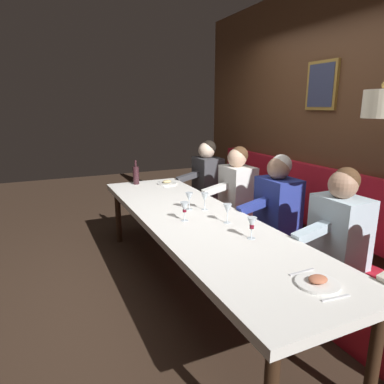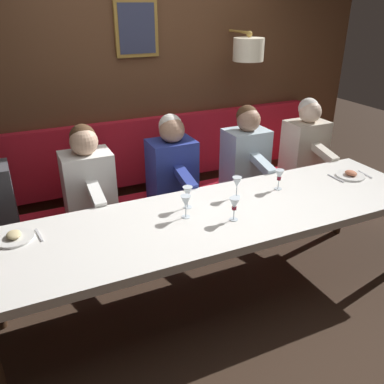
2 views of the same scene
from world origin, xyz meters
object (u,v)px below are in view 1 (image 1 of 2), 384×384
object	(u,v)px
diner_far	(237,183)
wine_glass_2	(205,198)
wine_glass_1	(189,197)
wine_glass_4	(184,208)
dining_table	(196,223)
wine_bottle	(136,175)
wine_glass_3	(252,224)
diner_near	(340,221)
diner_middle	(278,198)
wine_glass_0	(228,209)
diner_farthest	(207,172)

from	to	relation	value
diner_far	wine_glass_2	distance (m)	0.91
diner_far	wine_glass_1	world-z (taller)	diner_far
wine_glass_1	wine_glass_4	bearing A→B (deg)	-121.26
dining_table	wine_bottle	size ratio (longest dim) A/B	10.95
dining_table	wine_glass_4	world-z (taller)	wine_glass_4
wine_glass_3	dining_table	bearing A→B (deg)	104.41
wine_glass_1	wine_bottle	xyz separation A→B (m)	(-0.16, 1.26, -0.00)
diner_near	diner_middle	bearing A→B (deg)	90.00
diner_middle	wine_glass_2	bearing A→B (deg)	166.48
wine_glass_2	wine_glass_4	world-z (taller)	same
wine_glass_0	diner_middle	bearing A→B (deg)	18.66
dining_table	diner_near	xyz separation A→B (m)	(0.88, -0.76, 0.13)
wine_bottle	diner_farthest	bearing A→B (deg)	0.30
wine_glass_0	wine_bottle	xyz separation A→B (m)	(-0.29, 1.74, -0.00)
wine_glass_2	wine_glass_4	size ratio (longest dim) A/B	1.00
wine_glass_1	wine_bottle	size ratio (longest dim) A/B	0.55
dining_table	diner_middle	bearing A→B (deg)	-0.08
wine_bottle	wine_glass_3	bearing A→B (deg)	-82.70
diner_far	diner_farthest	world-z (taller)	same
diner_near	diner_far	world-z (taller)	same
wine_glass_0	wine_glass_2	distance (m)	0.41
wine_glass_3	wine_glass_0	bearing A→B (deg)	87.56
diner_farthest	wine_glass_2	distance (m)	1.51
diner_far	wine_glass_1	bearing A→B (deg)	-149.27
wine_glass_2	wine_glass_3	size ratio (longest dim) A/B	1.00
wine_glass_3	wine_bottle	bearing A→B (deg)	97.30
diner_far	wine_glass_1	size ratio (longest dim) A/B	4.82
diner_far	wine_glass_4	size ratio (longest dim) A/B	4.82
diner_near	wine_glass_2	xyz separation A→B (m)	(-0.71, 0.93, 0.04)
diner_near	wine_glass_0	xyz separation A→B (m)	(-0.71, 0.52, 0.04)
diner_near	wine_glass_1	bearing A→B (deg)	129.91
wine_glass_2	wine_glass_4	bearing A→B (deg)	-144.68
diner_near	wine_bottle	bearing A→B (deg)	113.77
dining_table	diner_far	bearing A→B (deg)	39.95
diner_far	wine_bottle	world-z (taller)	diner_far
wine_glass_1	wine_glass_0	bearing A→B (deg)	-74.89
diner_near	wine_glass_4	world-z (taller)	diner_near
diner_farthest	wine_bottle	size ratio (longest dim) A/B	2.64
wine_glass_0	wine_glass_1	xyz separation A→B (m)	(-0.13, 0.48, 0.00)
diner_farthest	wine_glass_3	bearing A→B (deg)	-108.86
diner_middle	diner_far	world-z (taller)	same
wine_glass_4	wine_bottle	size ratio (longest dim) A/B	0.55
wine_glass_1	wine_glass_4	world-z (taller)	same
wine_glass_0	wine_glass_2	bearing A→B (deg)	90.41
wine_glass_1	wine_glass_2	xyz separation A→B (m)	(0.13, -0.07, 0.00)
wine_glass_0	dining_table	bearing A→B (deg)	125.94
dining_table	wine_bottle	distance (m)	1.51
diner_middle	wine_glass_3	xyz separation A→B (m)	(-0.72, -0.61, 0.04)
wine_glass_2	wine_bottle	size ratio (longest dim) A/B	0.55
dining_table	wine_bottle	world-z (taller)	wine_bottle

